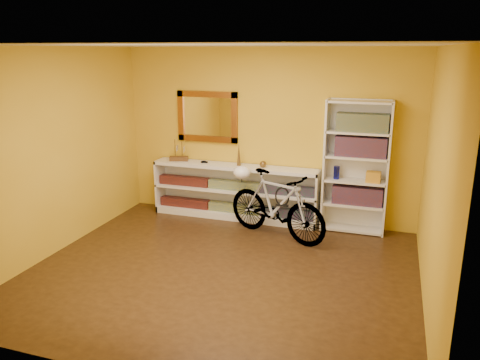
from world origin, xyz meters
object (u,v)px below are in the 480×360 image
(bookcase, at_px, (356,167))
(bicycle, at_px, (276,205))
(console_unit, at_px, (235,192))
(helmet, at_px, (242,172))

(bookcase, relative_size, bicycle, 1.17)
(bookcase, xyz_separation_m, bicycle, (-0.99, -0.60, -0.47))
(console_unit, height_order, bicycle, bicycle)
(bookcase, relative_size, helmet, 7.53)
(bicycle, bearing_deg, helmet, 90.00)
(console_unit, height_order, bookcase, bookcase)
(console_unit, bearing_deg, bookcase, 0.80)
(bicycle, bearing_deg, bookcase, -36.96)
(bookcase, distance_m, bicycle, 1.25)
(bookcase, bearing_deg, console_unit, -179.20)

